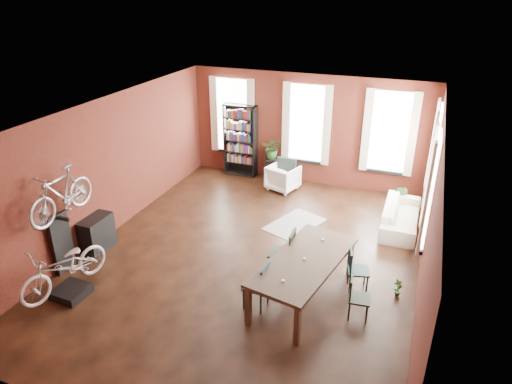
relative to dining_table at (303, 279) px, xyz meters
The scene contains 19 objects.
room 2.60m from the dining_table, 128.46° to the left, with size 9.00×9.04×3.22m.
dining_table is the anchor object (origin of this frame).
dining_chair_a 0.93m from the dining_table, 143.54° to the right, with size 0.42×0.42×0.91m, color #162E31.
dining_chair_b 0.84m from the dining_table, 136.75° to the left, with size 0.48×0.48×1.03m, color black.
dining_chair_c 1.09m from the dining_table, ahead, with size 0.38×0.38×0.82m, color black.
dining_chair_d 1.12m from the dining_table, 34.95° to the left, with size 0.40×0.40×0.86m, color #193738.
bookshelf 6.30m from the dining_table, 123.61° to the left, with size 1.00×0.32×2.20m, color black.
white_armchair 4.98m from the dining_table, 112.33° to the left, with size 0.78×0.73×0.80m, color white.
cream_sofa 3.82m from the dining_table, 67.13° to the left, with size 2.08×0.61×0.81m, color beige.
striped_rug 2.91m from the dining_table, 109.47° to the left, with size 0.93×1.49×0.01m, color black.
bike_trainer 4.46m from the dining_table, 159.69° to the right, with size 0.59×0.59×0.17m, color black.
bike_wall_rack 4.95m from the dining_table, 169.71° to the right, with size 0.16×0.60×1.30m, color black.
console_table 4.75m from the dining_table, behind, with size 0.40×0.80×0.80m, color black.
plant_stand 5.71m from the dining_table, 115.42° to the left, with size 0.34×0.34×0.68m, color black.
plant_by_sofa 4.69m from the dining_table, 73.20° to the left, with size 0.38×0.69×0.31m, color #2A5622.
plant_small 1.85m from the dining_table, 22.17° to the left, with size 0.20×0.38×0.14m, color #2B5723.
bicycle_floor 4.52m from the dining_table, 159.58° to the right, with size 0.64×0.96×1.83m, color beige.
bicycle_hung 5.00m from the dining_table, 169.17° to the right, with size 0.47×1.00×1.66m, color #A5A8AD.
plant_on_stand 5.74m from the dining_table, 115.05° to the left, with size 0.57×0.64×0.50m, color #285120.
Camera 1 is at (3.17, -7.83, 5.53)m, focal length 32.00 mm.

